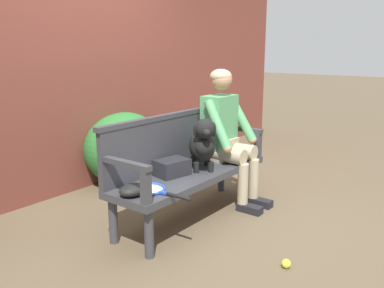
# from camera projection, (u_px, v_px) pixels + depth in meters

# --- Properties ---
(ground_plane) EXTENTS (40.00, 40.00, 0.00)m
(ground_plane) POSITION_uv_depth(u_px,v_px,m) (192.00, 217.00, 3.70)
(ground_plane) COLOR brown
(brick_garden_fence) EXTENTS (8.00, 0.30, 2.32)m
(brick_garden_fence) POSITION_uv_depth(u_px,v_px,m) (75.00, 80.00, 4.37)
(brick_garden_fence) COLOR brown
(brick_garden_fence) RESTS_ON ground
(hedge_bush_far_left) EXTENTS (0.96, 0.81, 0.80)m
(hedge_bush_far_left) POSITION_uv_depth(u_px,v_px,m) (125.00, 148.00, 4.58)
(hedge_bush_far_left) COLOR #286B2D
(hedge_bush_far_left) RESTS_ON ground
(garden_bench) EXTENTS (1.68, 0.50, 0.44)m
(garden_bench) POSITION_uv_depth(u_px,v_px,m) (192.00, 178.00, 3.61)
(garden_bench) COLOR #38383D
(garden_bench) RESTS_ON ground
(bench_backrest) EXTENTS (1.72, 0.06, 0.50)m
(bench_backrest) POSITION_uv_depth(u_px,v_px,m) (173.00, 140.00, 3.67)
(bench_backrest) COLOR #38383D
(bench_backrest) RESTS_ON garden_bench
(bench_armrest_left_end) EXTENTS (0.06, 0.50, 0.28)m
(bench_armrest_left_end) POSITION_uv_depth(u_px,v_px,m) (133.00, 173.00, 2.88)
(bench_armrest_left_end) COLOR #38383D
(bench_armrest_left_end) RESTS_ON garden_bench
(bench_armrest_right_end) EXTENTS (0.06, 0.50, 0.28)m
(bench_armrest_right_end) POSITION_uv_depth(u_px,v_px,m) (247.00, 135.00, 4.11)
(bench_armrest_right_end) COLOR #38383D
(bench_armrest_right_end) RESTS_ON garden_bench
(person_seated) EXTENTS (0.56, 0.65, 1.31)m
(person_seated) POSITION_uv_depth(u_px,v_px,m) (226.00, 132.00, 3.93)
(person_seated) COLOR black
(person_seated) RESTS_ON ground
(dog_on_bench) EXTENTS (0.43, 0.43, 0.49)m
(dog_on_bench) POSITION_uv_depth(u_px,v_px,m) (203.00, 144.00, 3.58)
(dog_on_bench) COLOR black
(dog_on_bench) RESTS_ON garden_bench
(tennis_racket) EXTENTS (0.30, 0.57, 0.03)m
(tennis_racket) POSITION_uv_depth(u_px,v_px,m) (149.00, 190.00, 3.11)
(tennis_racket) COLOR blue
(tennis_racket) RESTS_ON garden_bench
(baseball_glove) EXTENTS (0.23, 0.18, 0.09)m
(baseball_glove) POSITION_uv_depth(u_px,v_px,m) (133.00, 190.00, 3.00)
(baseball_glove) COLOR black
(baseball_glove) RESTS_ON garden_bench
(sports_bag) EXTENTS (0.31, 0.25, 0.14)m
(sports_bag) POSITION_uv_depth(u_px,v_px,m) (172.00, 167.00, 3.48)
(sports_bag) COLOR #232328
(sports_bag) RESTS_ON garden_bench
(tennis_ball) EXTENTS (0.07, 0.07, 0.07)m
(tennis_ball) POSITION_uv_depth(u_px,v_px,m) (286.00, 264.00, 2.85)
(tennis_ball) COLOR #CCDB33
(tennis_ball) RESTS_ON ground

